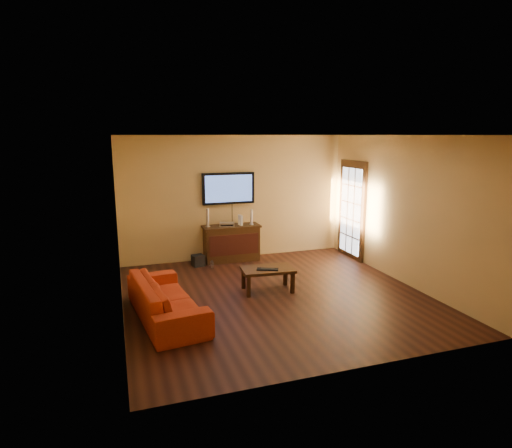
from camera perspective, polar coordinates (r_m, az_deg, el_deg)
name	(u,v)px	position (r m, az deg, el deg)	size (l,w,h in m)	color
ground_plane	(275,295)	(7.45, 2.56, -9.47)	(5.00, 5.00, 0.00)	black
room_walls	(263,193)	(7.60, 0.99, 4.12)	(5.00, 5.00, 5.00)	tan
french_door	(352,211)	(9.71, 12.65, 1.71)	(0.07, 1.02, 2.22)	black
media_console	(231,243)	(9.33, -3.29, -2.54)	(1.24, 0.47, 0.78)	black
television	(228,188)	(9.30, -3.69, 4.76)	(1.16, 0.08, 0.68)	black
coffee_table	(268,272)	(7.53, 1.57, -6.36)	(0.94, 0.61, 0.42)	black
sofa	(166,292)	(6.60, -11.93, -8.90)	(2.04, 0.59, 0.80)	#B93314
speaker_left	(208,219)	(9.13, -6.47, 0.73)	(0.11, 0.11, 0.39)	silver
speaker_right	(251,218)	(9.31, -0.61, 0.87)	(0.09, 0.09, 0.34)	silver
av_receiver	(227,224)	(9.20, -3.89, -0.04)	(0.31, 0.22, 0.07)	silver
game_console	(240,220)	(9.26, -2.10, 0.53)	(0.05, 0.16, 0.22)	white
subwoofer	(198,260)	(9.09, -7.73, -4.84)	(0.23, 0.23, 0.23)	black
bottle	(212,265)	(8.87, -5.89, -5.42)	(0.06, 0.06, 0.18)	white
keyboard	(268,269)	(7.43, 1.55, -6.04)	(0.39, 0.28, 0.02)	black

